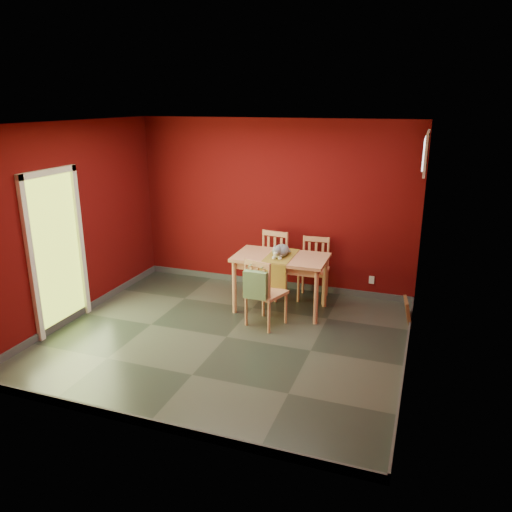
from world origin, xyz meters
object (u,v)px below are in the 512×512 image
(chair_far_left, at_px, (271,264))
(chair_far_right, at_px, (314,268))
(picture_frame, at_px, (407,311))
(chair_near, at_px, (264,292))
(tote_bag, at_px, (255,285))
(cat, at_px, (281,248))
(dining_table, at_px, (281,263))

(chair_far_left, distance_m, chair_far_right, 0.68)
(picture_frame, bearing_deg, chair_near, -158.80)
(chair_far_left, height_order, tote_bag, chair_far_left)
(chair_far_left, relative_size, picture_frame, 2.71)
(chair_far_left, height_order, picture_frame, chair_far_left)
(chair_far_right, xyz_separation_m, cat, (-0.35, -0.63, 0.46))
(tote_bag, distance_m, picture_frame, 2.16)
(dining_table, xyz_separation_m, picture_frame, (1.79, 0.12, -0.54))
(dining_table, distance_m, picture_frame, 1.87)
(dining_table, height_order, chair_far_right, chair_far_right)
(cat, distance_m, picture_frame, 1.95)
(dining_table, distance_m, chair_near, 0.64)
(tote_bag, xyz_separation_m, picture_frame, (1.89, 0.93, -0.49))
(chair_near, bearing_deg, chair_far_left, 103.50)
(dining_table, bearing_deg, picture_frame, 3.80)
(cat, bearing_deg, dining_table, 91.95)
(chair_far_right, bearing_deg, dining_table, -119.37)
(cat, bearing_deg, picture_frame, 3.35)
(chair_near, relative_size, cat, 2.10)
(chair_far_left, xyz_separation_m, tote_bag, (0.22, -1.34, 0.15))
(tote_bag, bearing_deg, chair_far_right, 72.71)
(cat, bearing_deg, chair_far_right, 60.28)
(chair_near, xyz_separation_m, picture_frame, (1.84, 0.71, -0.32))
(chair_far_left, distance_m, tote_bag, 1.37)
(chair_far_left, bearing_deg, picture_frame, -11.01)
(dining_table, distance_m, cat, 0.22)
(dining_table, height_order, tote_bag, tote_bag)
(chair_far_left, relative_size, chair_near, 1.04)
(chair_near, height_order, picture_frame, chair_near)
(dining_table, bearing_deg, cat, -87.29)
(chair_near, distance_m, picture_frame, 2.00)
(chair_near, height_order, tote_bag, chair_near)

